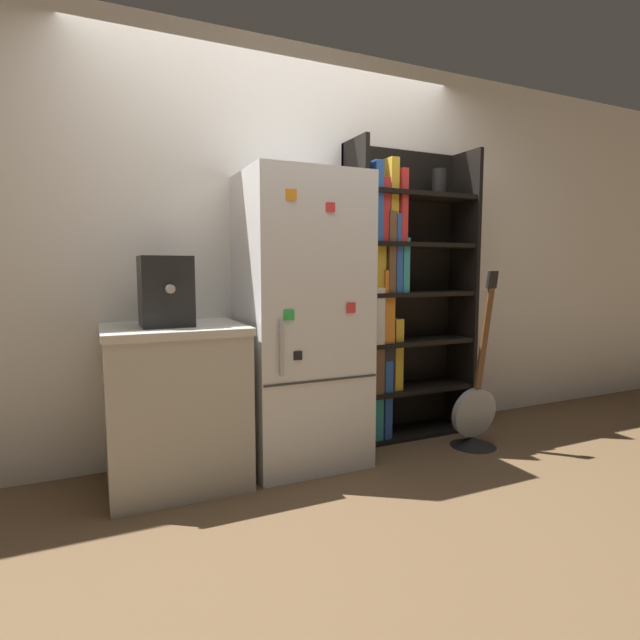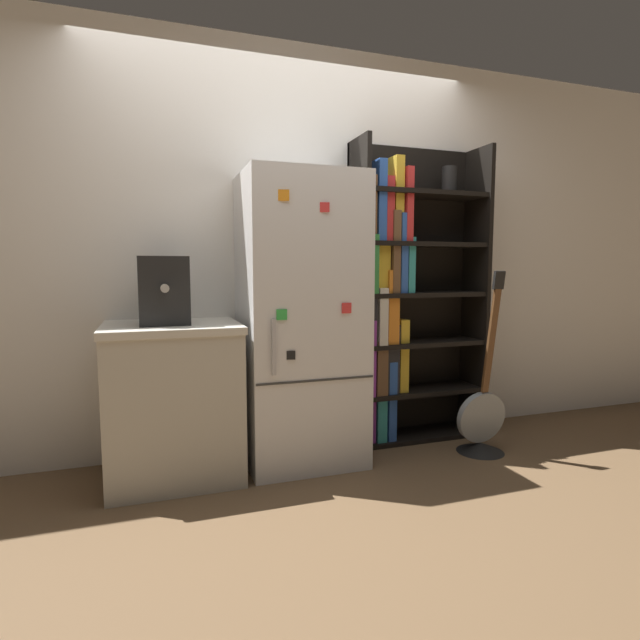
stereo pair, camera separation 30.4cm
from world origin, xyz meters
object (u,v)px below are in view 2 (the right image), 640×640
(bookshelf, at_px, (399,302))
(espresso_machine, at_px, (164,290))
(refrigerator, at_px, (301,321))
(guitar, at_px, (481,426))

(bookshelf, distance_m, espresso_machine, 1.55)
(refrigerator, relative_size, bookshelf, 0.86)
(bookshelf, bearing_deg, espresso_machine, -173.23)
(espresso_machine, xyz_separation_m, guitar, (1.91, -0.24, -0.89))
(refrigerator, xyz_separation_m, guitar, (1.13, -0.26, -0.69))
(espresso_machine, distance_m, guitar, 2.12)
(espresso_machine, relative_size, guitar, 0.32)
(bookshelf, relative_size, espresso_machine, 5.44)
(bookshelf, bearing_deg, refrigerator, -167.57)
(guitar, bearing_deg, refrigerator, 166.96)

